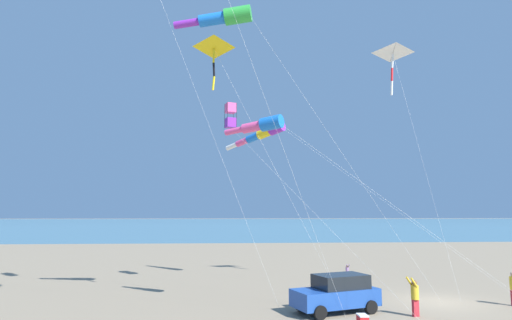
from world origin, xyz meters
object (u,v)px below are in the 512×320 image
cooler_box (363,319)px  kite_windsock_long_streamer_right (261,125)px  kite_delta_checkered_midright (214,49)px  kite_box_small_distant (231,116)px  person_bystander_far (347,271)px  parked_car (337,293)px  person_child_green_jacket (415,295)px  kite_windsock_teal_far_right (224,18)px  kite_delta_rainbow_low_near (393,53)px  kite_windsock_red_high_left (262,134)px

cooler_box → kite_windsock_long_streamer_right: (-2.06, -4.39, 9.26)m
kite_delta_checkered_midright → kite_box_small_distant: bearing=169.0°
person_bystander_far → kite_box_small_distant: bearing=-66.5°
person_bystander_far → kite_windsock_long_streamer_right: bearing=-35.3°
kite_delta_checkered_midright → kite_windsock_long_streamer_right: 5.43m
parked_car → kite_delta_checkered_midright: size_ratio=0.32×
person_child_green_jacket → kite_windsock_teal_far_right: size_ratio=0.12×
kite_box_small_distant → kite_delta_rainbow_low_near: (-0.09, 11.42, 4.71)m
kite_delta_rainbow_low_near → kite_windsock_teal_far_right: 13.42m
person_child_green_jacket → person_bystander_far: size_ratio=1.64×
person_bystander_far → kite_windsock_red_high_left: 12.06m
kite_delta_rainbow_low_near → kite_delta_checkered_midright: (5.14, -12.40, -2.07)m
kite_box_small_distant → kite_windsock_long_streamer_right: 6.87m
parked_car → kite_delta_rainbow_low_near: kite_delta_rainbow_low_near is taller
person_child_green_jacket → kite_windsock_teal_far_right: (-1.10, -9.37, 14.38)m
kite_windsock_red_high_left → kite_windsock_teal_far_right: kite_windsock_teal_far_right is taller
person_bystander_far → kite_delta_rainbow_low_near: size_ratio=0.07×
kite_windsock_teal_far_right → person_bystander_far: bearing=137.3°
person_bystander_far → kite_delta_checkered_midright: kite_delta_checkered_midright is taller
cooler_box → person_bystander_far: size_ratio=0.54×
kite_box_small_distant → kite_windsock_teal_far_right: (6.17, -0.42, 3.96)m
parked_car → person_bystander_far: bearing=161.2°
person_child_green_jacket → kite_windsock_long_streamer_right: 11.26m
cooler_box → kite_box_small_distant: 15.27m
person_child_green_jacket → kite_delta_rainbow_low_near: kite_delta_rainbow_low_near is taller
kite_box_small_distant → kite_windsock_teal_far_right: kite_windsock_teal_far_right is taller
parked_car → kite_windsock_teal_far_right: bearing=-90.3°
kite_delta_rainbow_low_near → kite_windsock_red_high_left: size_ratio=1.07×
parked_car → kite_windsock_long_streamer_right: kite_windsock_long_streamer_right is taller
parked_car → kite_box_small_distant: (-6.20, -5.39, 10.49)m
kite_box_small_distant → kite_windsock_long_streamer_right: kite_box_small_distant is taller
parked_car → cooler_box: size_ratio=7.48×
cooler_box → kite_windsock_red_high_left: (-11.45, -3.62, 10.55)m
cooler_box → kite_delta_rainbow_low_near: 18.90m
cooler_box → kite_windsock_red_high_left: size_ratio=0.04×
kite_windsock_long_streamer_right → kite_delta_rainbow_low_near: bearing=123.3°
person_bystander_far → kite_windsock_long_streamer_right: size_ratio=0.08×
person_bystander_far → kite_box_small_distant: (3.82, -8.80, 10.82)m
kite_delta_rainbow_low_near → kite_windsock_red_high_left: kite_delta_rainbow_low_near is taller
kite_windsock_teal_far_right → kite_box_small_distant: bearing=176.1°
parked_car → kite_windsock_teal_far_right: kite_windsock_teal_far_right is taller
parked_car → cooler_box: bearing=14.1°
person_child_green_jacket → kite_windsock_red_high_left: kite_windsock_red_high_left is taller
kite_delta_checkered_midright → kite_windsock_red_high_left: bearing=157.7°
kite_windsock_long_streamer_right → kite_windsock_red_high_left: (-9.39, 0.77, 1.29)m
kite_windsock_long_streamer_right → person_bystander_far: bearing=144.7°
kite_delta_checkered_midright → kite_windsock_long_streamer_right: (1.34, 2.54, -4.61)m
kite_box_small_distant → kite_delta_checkered_midright: 5.78m
person_bystander_far → kite_delta_rainbow_low_near: kite_delta_rainbow_low_near is taller
kite_windsock_red_high_left → kite_windsock_teal_far_right: size_ratio=0.97×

